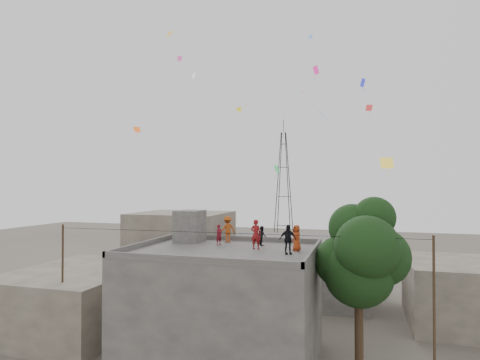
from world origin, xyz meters
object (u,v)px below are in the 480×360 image
at_px(person_red_adult, 256,234).
at_px(transmission_tower, 284,190).
at_px(tree, 362,255).
at_px(stair_head_box, 190,226).
at_px(person_dark_adult, 288,239).

bearing_deg(person_red_adult, transmission_tower, -74.66).
height_order(transmission_tower, person_red_adult, transmission_tower).
xyz_separation_m(tree, transmission_tower, (-11.37, 39.40, 2.97)).
height_order(stair_head_box, person_red_adult, stair_head_box).
distance_m(tree, person_red_adult, 5.79).
relative_size(tree, person_red_adult, 5.43).
relative_size(stair_head_box, transmission_tower, 0.10).
relative_size(transmission_tower, person_dark_adult, 12.94).
bearing_deg(stair_head_box, transmission_tower, 91.23).
bearing_deg(person_dark_adult, person_red_adult, 123.01).
distance_m(stair_head_box, person_red_adult, 5.17).
bearing_deg(tree, person_red_adult, 177.92).
relative_size(person_red_adult, person_dark_adult, 1.08).
bearing_deg(stair_head_box, tree, -10.74).
bearing_deg(person_dark_adult, transmission_tower, 74.10).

